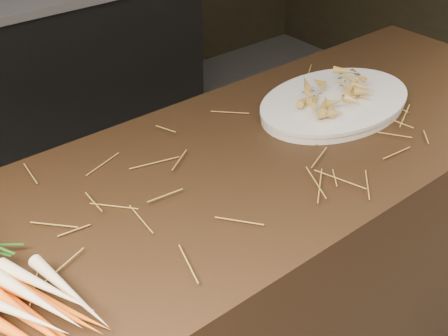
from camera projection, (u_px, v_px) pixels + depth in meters
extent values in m
cube|color=black|center=(204.00, 309.00, 1.58)|extent=(2.40, 0.70, 0.90)
cube|color=black|center=(33.00, 75.00, 2.97)|extent=(1.80, 0.60, 0.80)
cone|color=#DD5A1C|center=(19.00, 336.00, 0.93)|extent=(0.12, 0.24, 0.03)
cone|color=#DD5A1C|center=(38.00, 320.00, 0.96)|extent=(0.10, 0.25, 0.03)
cone|color=#DD5A1C|center=(55.00, 305.00, 0.99)|extent=(0.13, 0.24, 0.03)
cone|color=#DD5A1C|center=(30.00, 319.00, 0.93)|extent=(0.09, 0.25, 0.03)
cone|color=#DD5A1C|center=(48.00, 304.00, 0.95)|extent=(0.11, 0.24, 0.03)
cone|color=beige|center=(14.00, 312.00, 0.92)|extent=(0.12, 0.22, 0.04)
cone|color=beige|center=(35.00, 299.00, 0.93)|extent=(0.09, 0.23, 0.04)
cone|color=beige|center=(45.00, 286.00, 0.96)|extent=(0.10, 0.23, 0.04)
cone|color=beige|center=(70.00, 292.00, 0.98)|extent=(0.06, 0.23, 0.03)
cube|color=silver|center=(380.00, 84.00, 1.68)|extent=(0.07, 0.18, 0.00)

